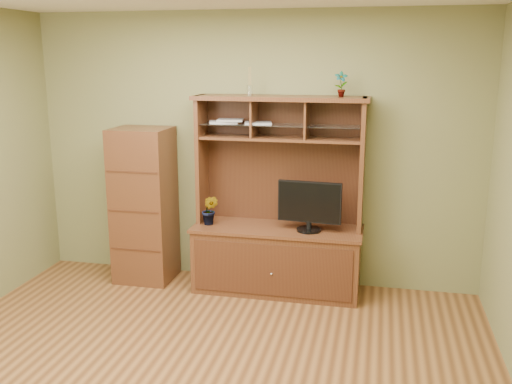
% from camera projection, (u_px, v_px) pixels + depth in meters
% --- Properties ---
extents(room, '(4.54, 4.04, 2.74)m').
position_uv_depth(room, '(187.00, 196.00, 3.80)').
color(room, '#563218').
rests_on(room, ground).
extents(media_hutch, '(1.66, 0.61, 1.90)m').
position_uv_depth(media_hutch, '(278.00, 239.00, 5.57)').
color(media_hutch, '#462314').
rests_on(media_hutch, room).
extents(monitor, '(0.60, 0.23, 0.48)m').
position_uv_depth(monitor, '(309.00, 205.00, 5.34)').
color(monitor, black).
rests_on(monitor, media_hutch).
extents(orchid_plant, '(0.17, 0.14, 0.29)m').
position_uv_depth(orchid_plant, '(210.00, 210.00, 5.57)').
color(orchid_plant, '#2B501B').
rests_on(orchid_plant, media_hutch).
extents(top_plant, '(0.13, 0.10, 0.23)m').
position_uv_depth(top_plant, '(341.00, 84.00, 5.18)').
color(top_plant, '#3D6523').
rests_on(top_plant, media_hutch).
extents(reed_diffuser, '(0.05, 0.05, 0.27)m').
position_uv_depth(reed_diffuser, '(250.00, 84.00, 5.36)').
color(reed_diffuser, silver).
rests_on(reed_diffuser, media_hutch).
extents(magazines, '(0.65, 0.27, 0.04)m').
position_uv_depth(magazines, '(237.00, 122.00, 5.47)').
color(magazines, '#B8B8BD').
rests_on(magazines, media_hutch).
extents(side_cabinet, '(0.56, 0.51, 1.57)m').
position_uv_depth(side_cabinet, '(144.00, 205.00, 5.80)').
color(side_cabinet, '#462314').
rests_on(side_cabinet, room).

